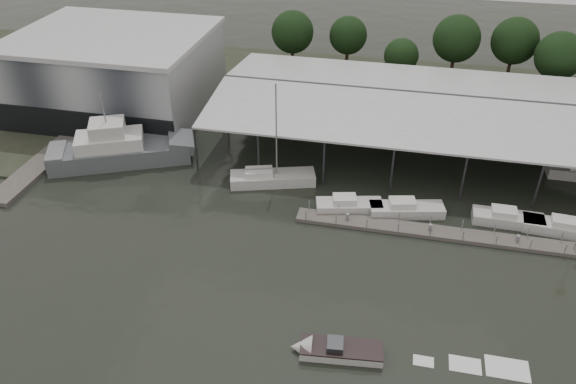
# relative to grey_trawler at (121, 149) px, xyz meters

# --- Properties ---
(ground) EXTENTS (200.00, 200.00, 0.00)m
(ground) POSITION_rel_grey_trawler_xyz_m (21.22, -16.39, -1.58)
(ground) COLOR black
(ground) RESTS_ON ground
(land_strip_far) EXTENTS (140.00, 30.00, 0.30)m
(land_strip_far) POSITION_rel_grey_trawler_xyz_m (21.22, 25.61, -1.48)
(land_strip_far) COLOR #3A3F2F
(land_strip_far) RESTS_ON ground
(land_strip_west) EXTENTS (20.00, 40.00, 0.30)m
(land_strip_west) POSITION_rel_grey_trawler_xyz_m (-18.78, 13.61, -1.48)
(land_strip_west) COLOR #3A3F2F
(land_strip_west) RESTS_ON ground
(storage_warehouse) EXTENTS (24.50, 20.50, 10.50)m
(storage_warehouse) POSITION_rel_grey_trawler_xyz_m (-6.78, 13.56, 3.71)
(storage_warehouse) COLOR #A7ACB2
(storage_warehouse) RESTS_ON ground
(covered_boat_shed) EXTENTS (58.24, 24.00, 6.96)m
(covered_boat_shed) POSITION_rel_grey_trawler_xyz_m (38.22, 11.61, 4.55)
(covered_boat_shed) COLOR silver
(covered_boat_shed) RESTS_ON ground
(trawler_dock) EXTENTS (3.00, 18.00, 0.50)m
(trawler_dock) POSITION_rel_grey_trawler_xyz_m (-8.78, -2.39, -1.33)
(trawler_dock) COLOR #656059
(trawler_dock) RESTS_ON ground
(floating_dock) EXTENTS (28.00, 2.00, 1.40)m
(floating_dock) POSITION_rel_grey_trawler_xyz_m (36.22, -6.39, -1.38)
(floating_dock) COLOR #656059
(floating_dock) RESTS_ON ground
(grey_trawler) EXTENTS (16.91, 11.00, 8.84)m
(grey_trawler) POSITION_rel_grey_trawler_xyz_m (0.00, 0.00, 0.00)
(grey_trawler) COLOR slate
(grey_trawler) RESTS_ON ground
(white_sailboat) EXTENTS (9.59, 5.17, 11.83)m
(white_sailboat) POSITION_rel_grey_trawler_xyz_m (18.14, -0.93, -0.94)
(white_sailboat) COLOR white
(white_sailboat) RESTS_ON ground
(speedboat_underway) EXTENTS (17.82, 3.91, 2.00)m
(speedboat_underway) POSITION_rel_grey_trawler_xyz_m (28.35, -22.96, -1.19)
(speedboat_underway) COLOR white
(speedboat_underway) RESTS_ON ground
(moored_cruiser_0) EXTENTS (6.98, 3.65, 1.70)m
(moored_cruiser_0) POSITION_rel_grey_trawler_xyz_m (27.06, -4.29, -0.97)
(moored_cruiser_0) COLOR white
(moored_cruiser_0) RESTS_ON ground
(moored_cruiser_1) EXTENTS (7.72, 3.77, 1.70)m
(moored_cruiser_1) POSITION_rel_grey_trawler_xyz_m (32.81, -3.66, -0.97)
(moored_cruiser_1) COLOR white
(moored_cruiser_1) RESTS_ON ground
(moored_cruiser_2) EXTENTS (6.79, 2.28, 1.70)m
(moored_cruiser_2) POSITION_rel_grey_trawler_xyz_m (42.62, -3.10, -0.97)
(moored_cruiser_2) COLOR white
(moored_cruiser_2) RESTS_ON ground
(moored_cruiser_3) EXTENTS (9.41, 2.98, 1.70)m
(moored_cruiser_3) POSITION_rel_grey_trawler_xyz_m (48.56, -3.65, -0.97)
(moored_cruiser_3) COLOR white
(moored_cruiser_3) RESTS_ON ground
(horizon_tree_line) EXTENTS (71.87, 11.25, 10.27)m
(horizon_tree_line) POSITION_rel_grey_trawler_xyz_m (42.78, 31.75, 4.54)
(horizon_tree_line) COLOR #302115
(horizon_tree_line) RESTS_ON ground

